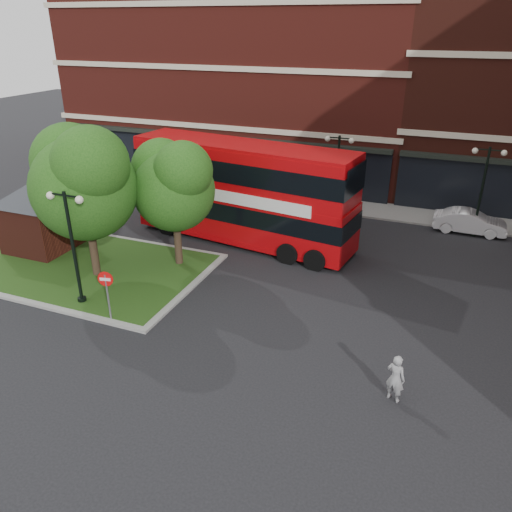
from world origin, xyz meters
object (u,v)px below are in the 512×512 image
at_px(bus, 242,187).
at_px(car_silver, 229,185).
at_px(car_white, 470,222).
at_px(woman, 396,378).

distance_m(bus, car_silver, 8.33).
height_order(car_silver, car_white, car_silver).
bearing_deg(woman, car_silver, -31.80).
bearing_deg(car_silver, bus, -150.43).
bearing_deg(woman, bus, -26.88).
bearing_deg(car_silver, woman, -141.92).
distance_m(bus, woman, 13.99).
distance_m(car_silver, car_white, 15.56).
bearing_deg(car_white, woman, 172.84).
height_order(bus, car_white, bus).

